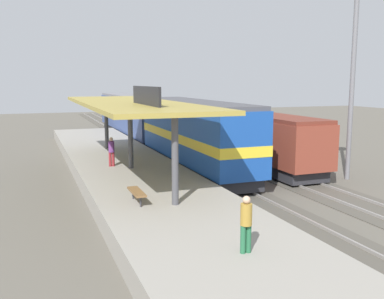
% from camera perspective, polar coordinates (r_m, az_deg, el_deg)
% --- Properties ---
extents(ground_plane, '(120.00, 120.00, 0.00)m').
position_cam_1_polar(ground_plane, '(27.65, 5.54, -3.28)').
color(ground_plane, '#5B564C').
extents(track_near, '(3.20, 110.00, 0.16)m').
position_cam_1_polar(track_near, '(26.83, 1.70, -3.55)').
color(track_near, '#4E4941').
rests_on(track_near, ground).
extents(track_far, '(3.20, 110.00, 0.16)m').
position_cam_1_polar(track_far, '(28.86, 10.18, -2.79)').
color(track_far, '#4E4941').
rests_on(track_far, ground).
extents(platform, '(6.00, 44.00, 0.90)m').
position_cam_1_polar(platform, '(25.38, -7.96, -3.40)').
color(platform, gray).
rests_on(platform, ground).
extents(station_canopy, '(5.20, 18.00, 4.70)m').
position_cam_1_polar(station_canopy, '(24.74, -8.12, 5.84)').
color(station_canopy, '#47474C').
rests_on(station_canopy, platform).
extents(platform_bench, '(0.44, 1.70, 0.50)m').
position_cam_1_polar(platform_bench, '(18.05, -7.27, -5.57)').
color(platform_bench, '#333338').
rests_on(platform_bench, platform).
extents(locomotive, '(2.93, 14.43, 4.44)m').
position_cam_1_polar(locomotive, '(28.07, 0.32, 1.94)').
color(locomotive, '#28282D').
rests_on(locomotive, track_near).
extents(passenger_carriage_single, '(2.90, 20.00, 4.24)m').
position_cam_1_polar(passenger_carriage_single, '(45.26, -7.91, 4.42)').
color(passenger_carriage_single, '#28282D').
rests_on(passenger_carriage_single, track_near).
extents(freight_car, '(2.80, 12.00, 3.54)m').
position_cam_1_polar(freight_car, '(29.50, 9.16, 1.31)').
color(freight_car, '#28282D').
rests_on(freight_car, track_far).
extents(light_mast, '(1.10, 1.10, 11.70)m').
position_cam_1_polar(light_mast, '(27.38, 20.58, 13.76)').
color(light_mast, slate).
rests_on(light_mast, ground).
extents(person_waiting, '(0.34, 0.34, 1.71)m').
position_cam_1_polar(person_waiting, '(12.80, 7.11, -9.32)').
color(person_waiting, '#23603D').
rests_on(person_waiting, platform).
extents(person_walking, '(0.34, 0.34, 1.71)m').
position_cam_1_polar(person_walking, '(25.79, -10.52, -0.09)').
color(person_walking, maroon).
rests_on(person_walking, platform).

